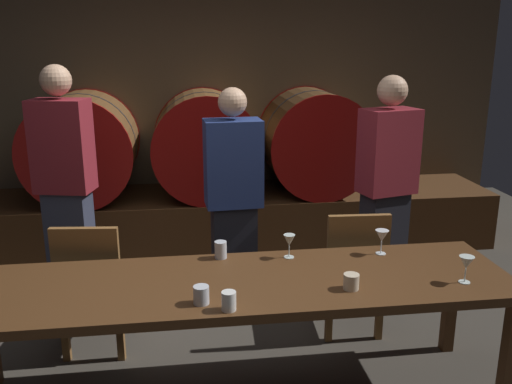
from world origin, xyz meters
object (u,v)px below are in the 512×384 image
object	(u,v)px
chair_right	(353,266)
cup_far_left	(201,295)
wine_glass_left	(289,241)
guest_left	(66,190)
guest_center	(234,205)
wine_barrel_left	(82,147)
cup_far_right	(351,282)
chair_left	(93,282)
guest_right	(386,193)
cup_center_right	(220,250)
dining_table	(237,291)
wine_barrel_right	(314,141)
wine_barrel_center	(205,144)
wine_glass_center	(382,236)
cup_center_left	(229,301)
wine_glass_right	(466,263)

from	to	relation	value
chair_right	cup_far_left	bearing A→B (deg)	42.68
wine_glass_left	chair_right	bearing A→B (deg)	34.48
guest_left	wine_glass_left	xyz separation A→B (m)	(1.41, -0.95, -0.10)
chair_right	guest_center	size ratio (longest dim) A/B	0.54
wine_barrel_left	cup_far_right	distance (m)	3.08
wine_barrel_left	guest_center	world-z (taller)	guest_center
chair_left	cup_far_right	bearing A→B (deg)	157.05
guest_right	cup_center_right	size ratio (longest dim) A/B	17.02
dining_table	guest_right	bearing A→B (deg)	40.02
wine_barrel_right	cup_far_left	world-z (taller)	wine_barrel_right
wine_barrel_center	guest_center	world-z (taller)	guest_center
wine_barrel_left	guest_right	distance (m)	2.70
wine_barrel_right	wine_glass_center	bearing A→B (deg)	-92.61
chair_left	guest_left	bearing A→B (deg)	-62.86
chair_right	cup_center_left	distance (m)	1.33
wine_glass_left	cup_far_right	world-z (taller)	wine_glass_left
chair_right	guest_center	bearing A→B (deg)	-21.57
wine_barrel_center	dining_table	distance (m)	2.40
wine_barrel_left	chair_left	size ratio (longest dim) A/B	1.09
cup_far_left	guest_left	bearing A→B (deg)	121.11
wine_barrel_left	chair_right	xyz separation A→B (m)	(1.98, -1.76, -0.52)
guest_left	chair_left	bearing A→B (deg)	123.46
guest_left	cup_center_right	distance (m)	1.37
cup_far_left	cup_center_left	distance (m)	0.15
cup_far_right	wine_barrel_right	bearing A→B (deg)	80.82
dining_table	guest_left	xyz separation A→B (m)	(-1.08, 1.23, 0.26)
wine_barrel_left	guest_center	bearing A→B (deg)	-49.10
wine_barrel_right	wine_glass_left	distance (m)	2.21
wine_barrel_center	cup_far_right	world-z (taller)	wine_barrel_center
guest_left	guest_right	xyz separation A→B (m)	(2.25, -0.24, -0.04)
chair_left	cup_center_right	world-z (taller)	chair_left
wine_barrel_center	guest_left	distance (m)	1.55
cup_center_right	cup_far_right	size ratio (longest dim) A/B	1.25
dining_table	cup_far_left	world-z (taller)	cup_far_left
wine_barrel_center	chair_left	size ratio (longest dim) A/B	1.09
wine_barrel_left	wine_barrel_right	world-z (taller)	same
wine_barrel_left	wine_glass_left	bearing A→B (deg)	-54.93
chair_left	chair_right	xyz separation A→B (m)	(1.68, 0.01, 0.00)
chair_left	cup_center_left	xyz separation A→B (m)	(0.77, -0.93, 0.28)
chair_left	cup_center_right	bearing A→B (deg)	165.98
wine_glass_left	cup_center_left	world-z (taller)	wine_glass_left
wine_barrel_center	cup_center_right	xyz separation A→B (m)	(-0.02, -2.06, -0.23)
guest_center	cup_far_left	distance (m)	1.23
wine_glass_left	wine_glass_center	bearing A→B (deg)	-2.00
wine_barrel_left	wine_glass_center	world-z (taller)	wine_barrel_left
chair_left	cup_far_left	xyz separation A→B (m)	(0.65, -0.84, 0.28)
dining_table	chair_right	distance (m)	1.05
wine_glass_right	cup_center_left	size ratio (longest dim) A/B	1.57
dining_table	chair_right	xyz separation A→B (m)	(0.84, 0.62, -0.17)
guest_center	cup_center_right	xyz separation A→B (m)	(-0.14, -0.65, -0.07)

